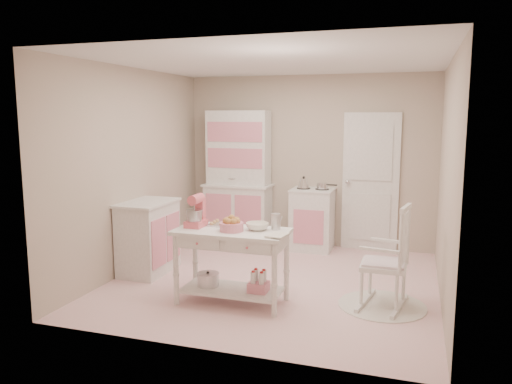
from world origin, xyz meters
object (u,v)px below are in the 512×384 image
(stove, at_px, (312,219))
(bread_basket, at_px, (232,227))
(stand_mixer, at_px, (196,211))
(hutch, at_px, (238,177))
(rocking_chair, at_px, (384,256))
(work_table, at_px, (232,266))
(base_cabinet, at_px, (148,237))

(stove, xyz_separation_m, bread_basket, (-0.36, -2.46, 0.39))
(stand_mixer, distance_m, bread_basket, 0.46)
(hutch, distance_m, rocking_chair, 3.18)
(work_table, bearing_deg, rocking_chair, 13.96)
(hutch, bearing_deg, bread_basket, -71.46)
(stand_mixer, bearing_deg, hutch, 101.17)
(base_cabinet, bearing_deg, stand_mixer, -33.60)
(hutch, xyz_separation_m, stand_mixer, (0.40, -2.44, -0.07))
(stove, height_order, work_table, stove)
(hutch, xyz_separation_m, bread_basket, (0.84, -2.51, -0.19))
(stove, bearing_deg, base_cabinet, -135.41)
(stove, distance_m, bread_basket, 2.51)
(stove, bearing_deg, hutch, 177.61)
(hutch, relative_size, stand_mixer, 6.12)
(stove, bearing_deg, work_table, -98.96)
(hutch, xyz_separation_m, work_table, (0.82, -2.46, -0.64))
(base_cabinet, xyz_separation_m, work_table, (1.39, -0.66, -0.06))
(hutch, distance_m, base_cabinet, 1.97)
(stove, bearing_deg, rocking_chair, -59.94)
(rocking_chair, relative_size, work_table, 0.92)
(stand_mixer, bearing_deg, bread_basket, -7.21)
(base_cabinet, height_order, work_table, base_cabinet)
(hutch, height_order, rocking_chair, hutch)
(hutch, bearing_deg, stand_mixer, -80.66)
(base_cabinet, height_order, rocking_chair, rocking_chair)
(hutch, relative_size, stove, 2.26)
(work_table, bearing_deg, bread_basket, -68.20)
(stove, relative_size, bread_basket, 3.68)
(stove, bearing_deg, bread_basket, -98.33)
(base_cabinet, xyz_separation_m, bread_basket, (1.41, -0.71, 0.39))
(hutch, bearing_deg, work_table, -71.53)
(base_cabinet, relative_size, rocking_chair, 0.84)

